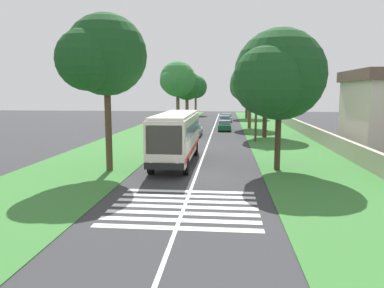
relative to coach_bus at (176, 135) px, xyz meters
name	(u,v)px	position (x,y,z in m)	size (l,w,h in m)	color
ground	(196,174)	(-3.70, -1.80, -2.15)	(160.00, 160.00, 0.00)	#333335
grass_verge_left	(132,142)	(11.30, 6.40, -2.13)	(120.00, 8.00, 0.04)	#387533
grass_verge_right	(288,144)	(11.30, -10.00, -2.13)	(120.00, 8.00, 0.04)	#387533
centre_line	(208,143)	(11.30, -1.80, -2.14)	(110.00, 0.16, 0.01)	silver
coach_bus	(176,135)	(0.00, 0.00, 0.00)	(11.16, 2.62, 3.73)	silver
zebra_crossing	(184,207)	(-10.62, -1.80, -2.14)	(5.85, 6.80, 0.01)	silver
trailing_car_0	(194,130)	(17.58, 0.21, -1.48)	(4.30, 1.78, 1.43)	gray
trailing_car_1	(225,126)	(24.34, -3.43, -1.48)	(4.30, 1.78, 1.43)	#145933
trailing_car_2	(225,120)	(34.33, -3.42, -1.48)	(4.30, 1.78, 1.43)	#145933
trailing_car_3	(227,118)	(40.21, -3.78, -1.48)	(4.30, 1.78, 1.43)	#B7A893
roadside_tree_left_0	(177,80)	(28.87, 3.84, 4.94)	(6.23, 5.36, 9.88)	brown
roadside_tree_left_1	(186,86)	(39.19, 3.51, 4.15)	(6.04, 5.18, 9.00)	brown
roadside_tree_left_2	(195,88)	(59.09, 3.71, 4.20)	(6.20, 5.27, 9.09)	brown
roadside_tree_left_3	(103,57)	(-3.39, 4.30, 5.35)	(6.35, 5.35, 10.26)	#4C3826
roadside_tree_right_0	(264,83)	(16.90, -7.94, 4.21)	(8.26, 6.64, 9.78)	#3D2D1E
roadside_tree_right_1	(246,86)	(48.75, -7.50, 4.36)	(8.16, 6.93, 10.12)	#4C3826
roadside_tree_right_2	(249,84)	(27.73, -6.94, 4.27)	(6.91, 5.82, 9.45)	brown
roadside_tree_right_3	(277,77)	(-1.96, -6.94, 4.09)	(7.51, 6.14, 9.40)	#3D2D1E
utility_pole	(256,105)	(12.67, -6.80, 1.75)	(0.24, 1.40, 7.43)	#473828
roadside_wall	(311,132)	(16.30, -13.40, -1.39)	(70.00, 0.40, 1.43)	#B2A893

